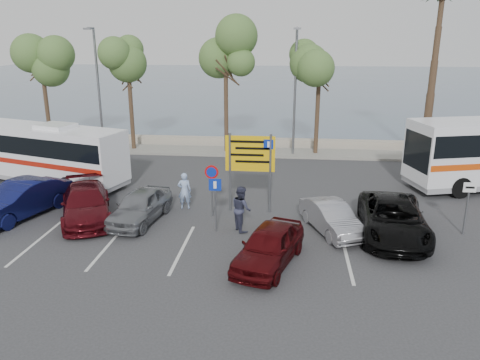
# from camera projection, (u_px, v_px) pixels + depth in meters

# --- Properties ---
(ground) EXTENTS (120.00, 120.00, 0.00)m
(ground) POSITION_uv_depth(u_px,v_px,m) (218.00, 239.00, 18.47)
(ground) COLOR #313134
(ground) RESTS_ON ground
(kerb_strip) EXTENTS (44.00, 2.40, 0.15)m
(kerb_strip) POSITION_uv_depth(u_px,v_px,m) (248.00, 152.00, 31.74)
(kerb_strip) COLOR gray
(kerb_strip) RESTS_ON ground
(seawall) EXTENTS (48.00, 0.80, 0.60)m
(seawall) POSITION_uv_depth(u_px,v_px,m) (251.00, 142.00, 33.57)
(seawall) COLOR #AA9D88
(seawall) RESTS_ON ground
(sea) EXTENTS (140.00, 140.00, 0.00)m
(sea) POSITION_uv_depth(u_px,v_px,m) (273.00, 84.00, 75.42)
(sea) COLOR #476171
(sea) RESTS_ON ground
(tree_far_left) EXTENTS (3.20, 3.20, 7.60)m
(tree_far_left) POSITION_uv_depth(u_px,v_px,m) (41.00, 56.00, 31.25)
(tree_far_left) COLOR #382619
(tree_far_left) RESTS_ON kerb_strip
(tree_left) EXTENTS (3.20, 3.20, 7.20)m
(tree_left) POSITION_uv_depth(u_px,v_px,m) (128.00, 62.00, 30.75)
(tree_left) COLOR #382619
(tree_left) RESTS_ON kerb_strip
(tree_mid) EXTENTS (3.20, 3.20, 8.00)m
(tree_mid) POSITION_uv_depth(u_px,v_px,m) (226.00, 52.00, 29.92)
(tree_mid) COLOR #382619
(tree_mid) RESTS_ON kerb_strip
(tree_right) EXTENTS (3.20, 3.20, 7.40)m
(tree_right) POSITION_uv_depth(u_px,v_px,m) (320.00, 60.00, 29.47)
(tree_right) COLOR #382619
(tree_right) RESTS_ON kerb_strip
(street_lamp_left) EXTENTS (0.45, 1.15, 8.01)m
(street_lamp_left) POSITION_uv_depth(u_px,v_px,m) (98.00, 84.00, 30.92)
(street_lamp_left) COLOR slate
(street_lamp_left) RESTS_ON kerb_strip
(street_lamp_right) EXTENTS (0.45, 1.15, 8.01)m
(street_lamp_right) POSITION_uv_depth(u_px,v_px,m) (295.00, 86.00, 29.63)
(street_lamp_right) COLOR slate
(street_lamp_right) RESTS_ON kerb_strip
(direction_sign) EXTENTS (2.20, 0.12, 3.60)m
(direction_sign) POSITION_uv_depth(u_px,v_px,m) (250.00, 160.00, 20.68)
(direction_sign) COLOR slate
(direction_sign) RESTS_ON ground
(sign_no_stop) EXTENTS (0.60, 0.08, 2.35)m
(sign_no_stop) POSITION_uv_depth(u_px,v_px,m) (212.00, 182.00, 20.32)
(sign_no_stop) COLOR slate
(sign_no_stop) RESTS_ON ground
(sign_parking) EXTENTS (0.50, 0.07, 2.25)m
(sign_parking) POSITION_uv_depth(u_px,v_px,m) (215.00, 197.00, 18.80)
(sign_parking) COLOR slate
(sign_parking) RESTS_ON ground
(sign_taxi) EXTENTS (0.50, 0.07, 2.20)m
(sign_taxi) POSITION_uv_depth(u_px,v_px,m) (468.00, 201.00, 18.50)
(sign_taxi) COLOR slate
(sign_taxi) RESTS_ON ground
(lane_markings) EXTENTS (12.02, 4.20, 0.01)m
(lane_markings) POSITION_uv_depth(u_px,v_px,m) (184.00, 249.00, 17.64)
(lane_markings) COLOR silver
(lane_markings) RESTS_ON ground
(coach_bus_left) EXTENTS (10.78, 5.28, 3.30)m
(coach_bus_left) POSITION_uv_depth(u_px,v_px,m) (36.00, 154.00, 25.26)
(coach_bus_left) COLOR white
(coach_bus_left) RESTS_ON ground
(car_silver_a) EXTENTS (2.21, 4.26, 1.39)m
(car_silver_a) POSITION_uv_depth(u_px,v_px,m) (140.00, 206.00, 20.04)
(car_silver_a) COLOR gray
(car_silver_a) RESTS_ON ground
(car_blue) EXTENTS (3.07, 5.05, 1.57)m
(car_blue) POSITION_uv_depth(u_px,v_px,m) (20.00, 200.00, 20.55)
(car_blue) COLOR #10144A
(car_blue) RESTS_ON ground
(car_maroon) EXTENTS (3.81, 5.28, 1.42)m
(car_maroon) POSITION_uv_depth(u_px,v_px,m) (86.00, 204.00, 20.28)
(car_maroon) COLOR #540E15
(car_maroon) RESTS_ON ground
(car_red) EXTENTS (2.80, 4.39, 1.39)m
(car_red) POSITION_uv_depth(u_px,v_px,m) (269.00, 246.00, 16.27)
(car_red) COLOR #4B0A0D
(car_red) RESTS_ON ground
(suv_black) EXTENTS (2.90, 5.55, 1.49)m
(suv_black) POSITION_uv_depth(u_px,v_px,m) (393.00, 218.00, 18.56)
(suv_black) COLOR black
(suv_black) RESTS_ON ground
(car_silver_b) EXTENTS (2.62, 3.94, 1.23)m
(car_silver_b) POSITION_uv_depth(u_px,v_px,m) (331.00, 218.00, 18.99)
(car_silver_b) COLOR #939298
(car_silver_b) RESTS_ON ground
(pedestrian_near) EXTENTS (0.69, 0.51, 1.72)m
(pedestrian_near) POSITION_uv_depth(u_px,v_px,m) (185.00, 191.00, 21.48)
(pedestrian_near) COLOR #95AFDA
(pedestrian_near) RESTS_ON ground
(pedestrian_far) EXTENTS (1.07, 1.15, 1.89)m
(pedestrian_far) POSITION_uv_depth(u_px,v_px,m) (241.00, 208.00, 19.06)
(pedestrian_far) COLOR #32344B
(pedestrian_far) RESTS_ON ground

